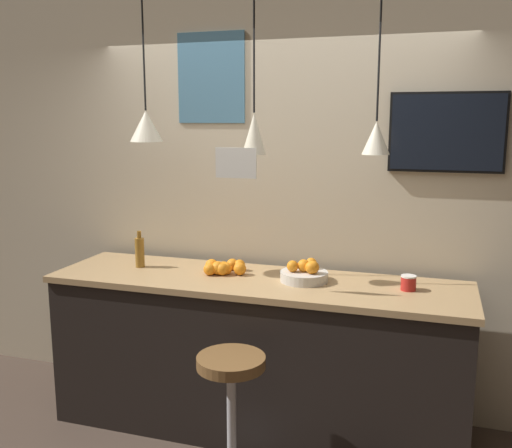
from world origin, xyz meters
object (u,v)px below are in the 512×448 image
mounted_tv (447,132)px  juice_bottle (140,252)px  spread_jar (408,283)px  fruit_bowl (305,273)px  bar_stool (231,396)px

mounted_tv → juice_bottle: bearing=-169.2°
spread_jar → fruit_bowl: bearing=-179.8°
spread_jar → mounted_tv: size_ratio=0.13×
bar_stool → spread_jar: size_ratio=8.53×
bar_stool → juice_bottle: (-0.90, 0.69, 0.57)m
fruit_bowl → spread_jar: 0.62m
fruit_bowl → mounted_tv: size_ratio=0.43×
fruit_bowl → juice_bottle: juice_bottle is taller
bar_stool → spread_jar: (0.85, 0.69, 0.51)m
spread_jar → mounted_tv: bearing=65.6°
bar_stool → juice_bottle: juice_bottle is taller
juice_bottle → bar_stool: bearing=-37.2°
fruit_bowl → juice_bottle: 1.14m
fruit_bowl → spread_jar: (0.62, 0.00, -0.01)m
bar_stool → fruit_bowl: fruit_bowl is taller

